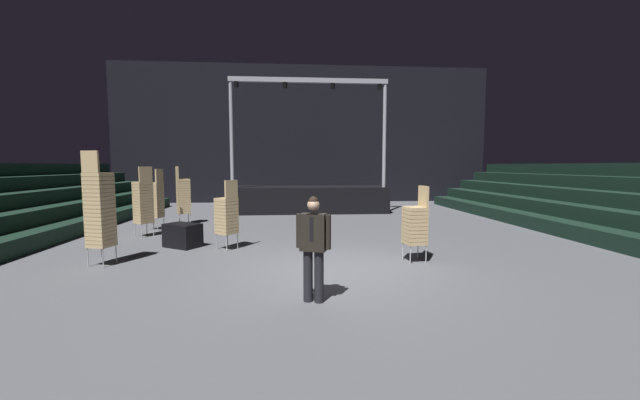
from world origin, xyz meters
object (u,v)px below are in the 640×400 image
(chair_stack_mid_left, at_px, (143,202))
(chair_stack_rear_left, at_px, (415,224))
(stage_riser, at_px, (308,197))
(man_with_tie, at_px, (313,243))
(equipment_road_case, at_px, (183,235))
(chair_stack_front_right, at_px, (227,215))
(chair_stack_front_left, at_px, (183,195))
(chair_stack_mid_right, at_px, (100,209))
(chair_stack_mid_centre, at_px, (155,199))

(chair_stack_mid_left, xyz_separation_m, chair_stack_rear_left, (7.27, -3.68, -0.21))
(stage_riser, relative_size, man_with_tie, 4.28)
(stage_riser, bearing_deg, man_with_tie, -92.45)
(equipment_road_case, bearing_deg, chair_stack_front_right, -15.70)
(man_with_tie, distance_m, chair_stack_front_left, 9.45)
(man_with_tie, xyz_separation_m, chair_stack_rear_left, (2.45, 2.37, -0.09))
(chair_stack_mid_right, relative_size, chair_stack_mid_centre, 1.21)
(chair_stack_front_right, bearing_deg, chair_stack_mid_left, 92.60)
(stage_riser, bearing_deg, equipment_road_case, -116.16)
(man_with_tie, height_order, chair_stack_mid_centre, chair_stack_mid_centre)
(chair_stack_front_left, height_order, chair_stack_front_right, chair_stack_front_left)
(chair_stack_mid_centre, height_order, equipment_road_case, chair_stack_mid_centre)
(chair_stack_mid_centre, bearing_deg, equipment_road_case, -136.13)
(chair_stack_mid_right, bearing_deg, man_with_tie, -13.83)
(stage_riser, xyz_separation_m, chair_stack_front_left, (-4.79, -3.51, 0.37))
(chair_stack_mid_left, bearing_deg, chair_stack_mid_centre, 44.36)
(chair_stack_rear_left, height_order, equipment_road_case, chair_stack_rear_left)
(man_with_tie, distance_m, chair_stack_rear_left, 3.41)
(chair_stack_mid_right, distance_m, chair_stack_mid_centre, 4.74)
(chair_stack_mid_right, bearing_deg, equipment_road_case, 70.86)
(chair_stack_front_left, xyz_separation_m, chair_stack_rear_left, (6.73, -6.06, -0.21))
(chair_stack_front_right, distance_m, chair_stack_rear_left, 4.73)
(man_with_tie, relative_size, chair_stack_front_left, 0.79)
(chair_stack_front_right, bearing_deg, chair_stack_mid_centre, 79.60)
(chair_stack_front_left, bearing_deg, equipment_road_case, -9.80)
(chair_stack_front_right, bearing_deg, chair_stack_mid_right, 157.55)
(chair_stack_front_left, xyz_separation_m, equipment_road_case, (1.07, -4.06, -0.76))
(stage_riser, distance_m, chair_stack_front_left, 5.95)
(chair_stack_front_left, relative_size, equipment_road_case, 2.37)
(man_with_tie, height_order, chair_stack_rear_left, chair_stack_rear_left)
(chair_stack_mid_centre, bearing_deg, chair_stack_mid_right, -160.40)
(chair_stack_mid_left, relative_size, equipment_road_case, 2.37)
(chair_stack_front_right, xyz_separation_m, chair_stack_mid_centre, (-2.93, 3.32, 0.13))
(man_with_tie, xyz_separation_m, chair_stack_front_right, (-1.99, 4.02, -0.05))
(chair_stack_mid_centre, xyz_separation_m, equipment_road_case, (1.71, -2.98, -0.71))
(stage_riser, distance_m, chair_stack_mid_right, 10.57)
(chair_stack_rear_left, relative_size, equipment_road_case, 1.90)
(chair_stack_mid_centre, bearing_deg, stage_riser, -35.67)
(chair_stack_front_left, xyz_separation_m, chair_stack_front_right, (2.29, -4.41, -0.17))
(chair_stack_mid_centre, bearing_deg, man_with_tie, -132.10)
(chair_stack_mid_left, relative_size, chair_stack_rear_left, 1.25)
(stage_riser, xyz_separation_m, chair_stack_mid_left, (-5.33, -5.89, 0.37))
(chair_stack_mid_left, bearing_deg, stage_riser, -2.04)
(chair_stack_mid_left, height_order, chair_stack_mid_centre, chair_stack_mid_left)
(man_with_tie, xyz_separation_m, chair_stack_mid_centre, (-4.92, 7.34, 0.08))
(chair_stack_mid_left, xyz_separation_m, equipment_road_case, (1.61, -1.68, -0.76))
(chair_stack_front_right, relative_size, chair_stack_rear_left, 1.05)
(chair_stack_front_right, relative_size, chair_stack_mid_centre, 0.88)
(chair_stack_front_left, xyz_separation_m, chair_stack_mid_centre, (-0.64, -1.09, -0.04))
(chair_stack_mid_centre, distance_m, chair_stack_rear_left, 8.89)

